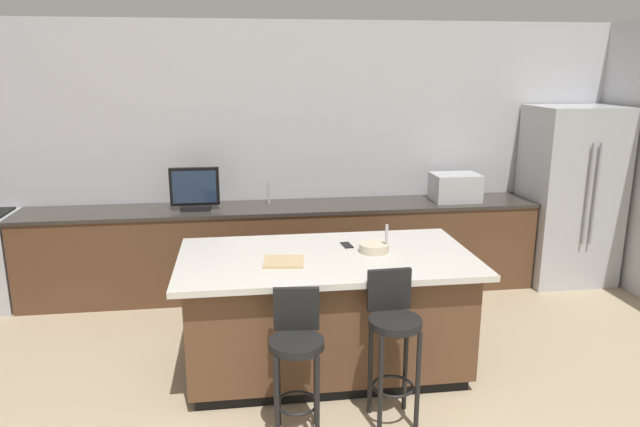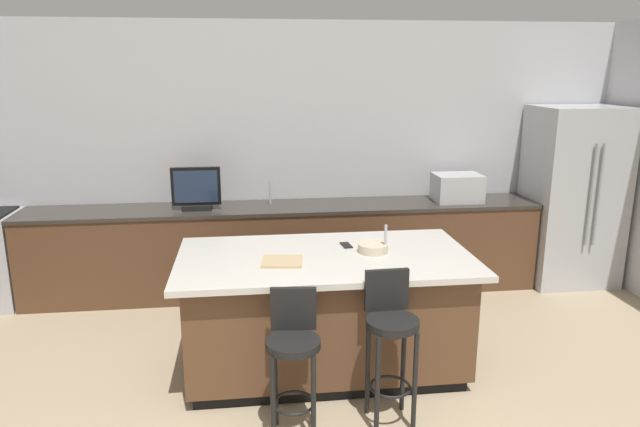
{
  "view_description": "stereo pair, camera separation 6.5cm",
  "coord_description": "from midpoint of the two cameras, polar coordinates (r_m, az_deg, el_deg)",
  "views": [
    {
      "loc": [
        -0.51,
        -1.97,
        2.28
      ],
      "look_at": [
        0.14,
        2.73,
        1.08
      ],
      "focal_mm": 32.61,
      "sensor_mm": 36.0,
      "label": 1
    },
    {
      "loc": [
        -0.45,
        -1.98,
        2.28
      ],
      "look_at": [
        0.14,
        2.73,
        1.08
      ],
      "focal_mm": 32.61,
      "sensor_mm": 36.0,
      "label": 2
    }
  ],
  "objects": [
    {
      "name": "refrigerator",
      "position": [
        6.75,
        23.78,
        1.58
      ],
      "size": [
        0.9,
        0.76,
        1.89
      ],
      "color": "#B7BABF",
      "rests_on": "ground_plane"
    },
    {
      "name": "sink_faucet_back",
      "position": [
        5.94,
        -4.61,
        2.07
      ],
      "size": [
        0.02,
        0.02,
        0.24
      ],
      "primitive_type": "cylinder",
      "color": "#B2B2B7",
      "rests_on": "counter_back"
    },
    {
      "name": "counter_back",
      "position": [
        6.0,
        -3.06,
        -3.48
      ],
      "size": [
        5.19,
        0.62,
        0.91
      ],
      "color": "brown",
      "rests_on": "ground_plane"
    },
    {
      "name": "microwave",
      "position": [
        6.23,
        13.6,
        2.48
      ],
      "size": [
        0.48,
        0.36,
        0.28
      ],
      "primitive_type": "cube",
      "color": "#B7BABF",
      "rests_on": "counter_back"
    },
    {
      "name": "cell_phone",
      "position": [
        4.56,
        2.99,
        -3.12
      ],
      "size": [
        0.09,
        0.16,
        0.01
      ],
      "primitive_type": "cube",
      "rotation": [
        0.0,
        0.0,
        0.11
      ],
      "color": "black",
      "rests_on": "kitchen_island"
    },
    {
      "name": "fruit_bowl",
      "position": [
        4.41,
        5.64,
        -3.39
      ],
      "size": [
        0.22,
        0.22,
        0.07
      ],
      "primitive_type": "cylinder",
      "color": "beige",
      "rests_on": "kitchen_island"
    },
    {
      "name": "bar_stool_right",
      "position": [
        3.84,
        7.42,
        -11.68
      ],
      "size": [
        0.34,
        0.34,
        1.01
      ],
      "rotation": [
        0.0,
        0.0,
        0.04
      ],
      "color": "black",
      "rests_on": "ground_plane"
    },
    {
      "name": "sink_faucet_island",
      "position": [
        4.38,
        6.88,
        -2.51
      ],
      "size": [
        0.02,
        0.02,
        0.22
      ],
      "primitive_type": "cylinder",
      "color": "#B2B2B7",
      "rests_on": "kitchen_island"
    },
    {
      "name": "kitchen_island",
      "position": [
        4.49,
        0.92,
        -9.59
      ],
      "size": [
        2.19,
        1.19,
        0.92
      ],
      "color": "black",
      "rests_on": "ground_plane"
    },
    {
      "name": "cutting_board",
      "position": [
        4.18,
        -3.28,
        -4.72
      ],
      "size": [
        0.31,
        0.3,
        0.02
      ],
      "primitive_type": "cube",
      "rotation": [
        0.0,
        0.0,
        -0.12
      ],
      "color": "tan",
      "rests_on": "kitchen_island"
    },
    {
      "name": "wall_back",
      "position": [
        6.17,
        -2.55,
        5.72
      ],
      "size": [
        7.45,
        0.12,
        2.74
      ],
      "primitive_type": "cube",
      "color": "#BCBCC1",
      "rests_on": "ground_plane"
    },
    {
      "name": "tv_monitor",
      "position": [
        5.79,
        -11.74,
        2.26
      ],
      "size": [
        0.48,
        0.16,
        0.42
      ],
      "color": "black",
      "rests_on": "counter_back"
    },
    {
      "name": "bar_stool_left",
      "position": [
        3.7,
        -2.11,
        -13.47
      ],
      "size": [
        0.34,
        0.35,
        0.95
      ],
      "rotation": [
        0.0,
        0.0,
        -0.1
      ],
      "color": "black",
      "rests_on": "ground_plane"
    }
  ]
}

